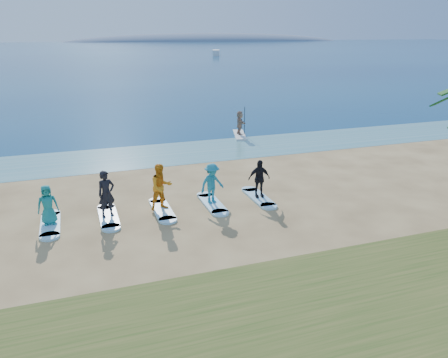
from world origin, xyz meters
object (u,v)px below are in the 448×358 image
object	(u,v)px
student_0	(48,205)
student_3	(212,183)
surfboard_1	(109,217)
student_4	(259,179)
surfboard_2	(162,210)
student_1	(106,194)
boat_offshore_b	(216,55)
student_2	(161,187)
paddleboarder	(240,123)
surfboard_3	(212,203)
surfboard_4	(259,197)
paddleboard	(240,135)
surfboard_0	(50,225)

from	to	relation	value
student_0	student_3	distance (m)	6.33
surfboard_1	student_4	size ratio (longest dim) A/B	1.34
student_0	surfboard_2	size ratio (longest dim) A/B	0.68
student_1	student_4	bearing A→B (deg)	-18.56
boat_offshore_b	student_0	size ratio (longest dim) A/B	4.16
student_3	student_4	distance (m)	2.11
student_0	surfboard_2	bearing A→B (deg)	-5.42
boat_offshore_b	student_0	world-z (taller)	student_0
surfboard_1	surfboard_2	world-z (taller)	same
student_1	student_2	xyz separation A→B (m)	(2.11, 0.00, 0.03)
paddleboarder	surfboard_3	size ratio (longest dim) A/B	0.73
student_2	student_3	bearing A→B (deg)	-12.24
student_1	student_4	world-z (taller)	student_1
student_0	surfboard_1	bearing A→B (deg)	-5.42
student_0	student_2	xyz separation A→B (m)	(4.22, 0.00, 0.19)
student_3	student_4	xyz separation A→B (m)	(2.11, 0.00, -0.02)
boat_offshore_b	student_4	bearing A→B (deg)	-88.95
boat_offshore_b	student_3	xyz separation A→B (m)	(-37.18, -111.94, 0.93)
surfboard_1	student_2	distance (m)	2.33
student_3	surfboard_4	xyz separation A→B (m)	(2.11, 0.00, -0.89)
surfboard_1	student_4	distance (m)	6.39
student_0	student_3	xyz separation A→B (m)	(6.33, 0.00, 0.10)
student_4	student_3	bearing A→B (deg)	-176.48
paddleboard	student_1	size ratio (longest dim) A/B	1.65
student_0	student_2	world-z (taller)	student_2
paddleboarder	surfboard_3	distance (m)	12.77
student_1	surfboard_3	distance (m)	4.33
student_2	student_3	size ratio (longest dim) A/B	1.11
paddleboarder	student_3	bearing A→B (deg)	160.81
student_1	surfboard_2	distance (m)	2.32
paddleboarder	student_0	xyz separation A→B (m)	(-11.99, -11.41, -0.08)
student_4	surfboard_0	bearing A→B (deg)	-176.48
boat_offshore_b	surfboard_1	xyz separation A→B (m)	(-41.40, -111.94, 0.04)
surfboard_1	surfboard_4	distance (m)	6.33
surfboard_0	surfboard_3	bearing A→B (deg)	0.00
paddleboard	surfboard_4	size ratio (longest dim) A/B	1.36
paddleboard	student_3	distance (m)	12.77
paddleboard	student_1	bearing A→B (deg)	-114.85
student_3	surfboard_2	bearing A→B (deg)	162.50
paddleboarder	surfboard_2	bearing A→B (deg)	152.94
paddleboard	student_4	size ratio (longest dim) A/B	1.83
student_2	surfboard_4	distance (m)	4.33
boat_offshore_b	surfboard_3	size ratio (longest dim) A/B	2.83
student_1	student_3	size ratio (longest dim) A/B	1.08
student_0	surfboard_4	distance (m)	8.48
surfboard_0	surfboard_1	world-z (taller)	same
student_1	student_3	distance (m)	4.22
student_2	student_4	world-z (taller)	student_2
surfboard_2	surfboard_4	xyz separation A→B (m)	(4.22, 0.00, 0.00)
surfboard_0	surfboard_3	size ratio (longest dim) A/B	1.00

